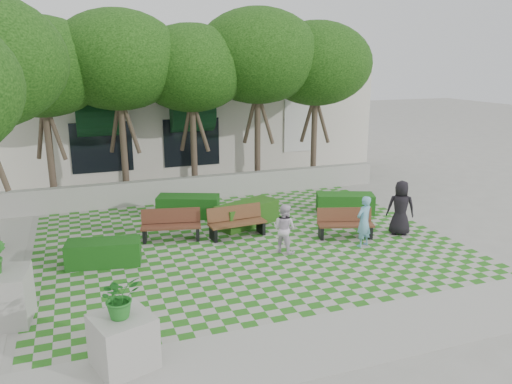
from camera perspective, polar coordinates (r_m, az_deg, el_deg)
name	(u,v)px	position (r m, az deg, el deg)	size (l,w,h in m)	color
ground	(258,254)	(14.22, 0.19, -7.12)	(90.00, 90.00, 0.00)	gray
lawn	(246,242)	(15.10, -1.14, -5.75)	(12.00, 12.00, 0.00)	#2B721E
sidewalk_south	(340,339)	(10.40, 9.57, -16.20)	(16.00, 2.00, 0.01)	#9E9B93
retaining_wall	(203,187)	(19.73, -6.06, 0.53)	(15.00, 0.36, 0.90)	#9E9B93
bench_east	(345,224)	(15.64, 10.15, -3.59)	(1.79, 1.04, 0.89)	brown
bench_mid	(237,222)	(15.47, -2.23, -3.48)	(1.83, 0.73, 0.94)	brown
bench_west	(171,226)	(15.39, -9.68, -3.80)	(1.87, 0.96, 0.94)	#512A1C
hedge_east	(345,203)	(18.09, 10.14, -1.30)	(2.00, 0.80, 0.70)	#174D14
hedge_midright	(247,214)	(16.51, -1.05, -2.54)	(2.16, 0.86, 0.76)	#1F4A13
hedge_midleft	(188,206)	(17.57, -7.74, -1.62)	(2.11, 0.85, 0.74)	#134612
hedge_west	(104,253)	(14.02, -17.01, -6.66)	(1.92, 0.77, 0.67)	#134512
planter_front	(122,330)	(9.45, -15.02, -15.04)	(1.24, 1.24, 1.74)	#9E9B93
planter_back	(1,295)	(11.81, -27.09, -10.44)	(1.20, 1.20, 1.83)	#9E9B93
person_blue	(364,221)	(14.89, 12.22, -3.31)	(0.56, 0.37, 1.53)	#6EACC9
person_dark	(401,208)	(16.16, 16.20, -1.75)	(0.84, 0.55, 1.73)	black
person_white	(284,228)	(14.16, 3.24, -4.17)	(0.69, 0.54, 1.42)	silver
tree_row	(150,64)	(18.51, -12.06, 14.15)	(17.70, 13.40, 7.41)	#47382B
building	(183,114)	(27.15, -8.39, 8.86)	(18.00, 8.92, 5.15)	beige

